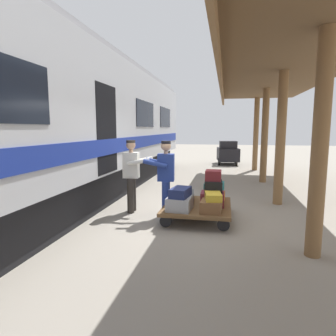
{
  "coord_description": "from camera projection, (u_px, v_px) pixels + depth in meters",
  "views": [
    {
      "loc": [
        -0.56,
        6.26,
        1.97
      ],
      "look_at": [
        0.61,
        0.37,
        1.15
      ],
      "focal_mm": 31.0,
      "sensor_mm": 36.0,
      "label": 1
    }
  ],
  "objects": [
    {
      "name": "ground_plane",
      "position": [
        198.0,
        218.0,
        6.46
      ],
      "size": [
        60.0,
        60.0,
        0.0
      ],
      "primitive_type": "plane",
      "color": "gray"
    },
    {
      "name": "platform_canopy",
      "position": [
        296.0,
        62.0,
        5.66
      ],
      "size": [
        3.2,
        16.83,
        3.56
      ],
      "color": "brown",
      "rests_on": "ground_plane"
    },
    {
      "name": "train_car",
      "position": [
        48.0,
        125.0,
        6.88
      ],
      "size": [
        3.02,
        18.51,
        4.0
      ],
      "color": "#B7BABF",
      "rests_on": "ground_plane"
    },
    {
      "name": "luggage_cart",
      "position": [
        197.0,
        207.0,
        6.36
      ],
      "size": [
        1.43,
        1.71,
        0.31
      ],
      "color": "brown",
      "rests_on": "ground_plane"
    },
    {
      "name": "suitcase_burgundy_valise",
      "position": [
        212.0,
        199.0,
        6.27
      ],
      "size": [
        0.5,
        0.45,
        0.29
      ],
      "primitive_type": "cube",
      "rotation": [
        0.0,
        0.0,
        0.01
      ],
      "color": "maroon",
      "rests_on": "luggage_cart"
    },
    {
      "name": "suitcase_slate_roller",
      "position": [
        186.0,
        195.0,
        6.86
      ],
      "size": [
        0.43,
        0.57,
        0.19
      ],
      "primitive_type": "cube",
      "rotation": [
        0.0,
        0.0,
        0.12
      ],
      "color": "#4C515B",
      "rests_on": "luggage_cart"
    },
    {
      "name": "suitcase_brown_leather",
      "position": [
        211.0,
        206.0,
        5.82
      ],
      "size": [
        0.43,
        0.56,
        0.23
      ],
      "primitive_type": "cube",
      "rotation": [
        0.0,
        0.0,
        -0.05
      ],
      "color": "brown",
      "rests_on": "luggage_cart"
    },
    {
      "name": "suitcase_gray_aluminum",
      "position": [
        180.0,
        203.0,
        5.94
      ],
      "size": [
        0.51,
        0.6,
        0.27
      ],
      "primitive_type": "cube",
      "rotation": [
        0.0,
        0.0,
        -0.07
      ],
      "color": "#9EA0A5",
      "rests_on": "luggage_cart"
    },
    {
      "name": "suitcase_orange_carryall",
      "position": [
        213.0,
        196.0,
        6.73
      ],
      "size": [
        0.53,
        0.48,
        0.2
      ],
      "primitive_type": "cube",
      "rotation": [
        0.0,
        0.0,
        -0.07
      ],
      "color": "#CC6B23",
      "rests_on": "luggage_cart"
    },
    {
      "name": "suitcase_olive_duffel",
      "position": [
        183.0,
        198.0,
        6.4
      ],
      "size": [
        0.42,
        0.66,
        0.27
      ],
      "primitive_type": "cube",
      "rotation": [
        0.0,
        0.0,
        0.09
      ],
      "color": "brown",
      "rests_on": "luggage_cart"
    },
    {
      "name": "suitcase_yellow_case",
      "position": [
        213.0,
        197.0,
        5.82
      ],
      "size": [
        0.37,
        0.51,
        0.14
      ],
      "primitive_type": "cube",
      "rotation": [
        0.0,
        0.0,
        0.14
      ],
      "color": "gold",
      "rests_on": "suitcase_brown_leather"
    },
    {
      "name": "suitcase_black_hardshell",
      "position": [
        213.0,
        186.0,
        6.26
      ],
      "size": [
        0.4,
        0.45,
        0.25
      ],
      "primitive_type": "cube",
      "rotation": [
        0.0,
        0.0,
        0.06
      ],
      "color": "black",
      "rests_on": "suitcase_burgundy_valise"
    },
    {
      "name": "suitcase_navy_fabric",
      "position": [
        180.0,
        192.0,
        5.91
      ],
      "size": [
        0.42,
        0.6,
        0.19
      ],
      "primitive_type": "cube",
      "rotation": [
        0.0,
        0.0,
        -0.17
      ],
      "color": "navy",
      "rests_on": "suitcase_gray_aluminum"
    },
    {
      "name": "suitcase_maroon_trunk",
      "position": [
        213.0,
        175.0,
        6.25
      ],
      "size": [
        0.33,
        0.37,
        0.22
      ],
      "primitive_type": "cube",
      "rotation": [
        0.0,
        0.0,
        -0.01
      ],
      "color": "maroon",
      "rests_on": "suitcase_black_hardshell"
    },
    {
      "name": "suitcase_teal_softside",
      "position": [
        214.0,
        187.0,
        6.73
      ],
      "size": [
        0.46,
        0.54,
        0.22
      ],
      "primitive_type": "cube",
      "rotation": [
        0.0,
        0.0,
        -0.1
      ],
      "color": "#1E666B",
      "rests_on": "suitcase_orange_carryall"
    },
    {
      "name": "porter_in_overalls",
      "position": [
        165.0,
        176.0,
        6.41
      ],
      "size": [
        0.69,
        0.47,
        1.7
      ],
      "color": "navy",
      "rests_on": "ground_plane"
    },
    {
      "name": "porter_by_door",
      "position": [
        132.0,
        173.0,
        6.8
      ],
      "size": [
        0.68,
        0.45,
        1.7
      ],
      "color": "#332D28",
      "rests_on": "ground_plane"
    },
    {
      "name": "baggage_tug",
      "position": [
        228.0,
        153.0,
        16.0
      ],
      "size": [
        1.27,
        1.81,
        1.3
      ],
      "color": "black",
      "rests_on": "ground_plane"
    }
  ]
}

